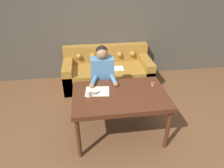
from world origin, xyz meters
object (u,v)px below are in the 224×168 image
(scissors, at_px, (99,92))
(thread_spool, at_px, (153,84))
(mug, at_px, (89,93))
(dining_table, at_px, (120,98))
(person, at_px, (103,82))
(couch, at_px, (107,71))

(scissors, bearing_deg, thread_spool, 6.15)
(mug, height_order, thread_spool, mug)
(mug, bearing_deg, scissors, 28.22)
(dining_table, distance_m, thread_spool, 0.59)
(dining_table, bearing_deg, scissors, 163.49)
(person, relative_size, scissors, 6.35)
(couch, bearing_deg, scissors, -100.96)
(person, xyz_separation_m, scissors, (-0.10, -0.52, 0.12))
(couch, distance_m, person, 1.13)
(thread_spool, bearing_deg, person, 150.54)
(couch, height_order, scissors, couch)
(scissors, height_order, mug, mug)
(dining_table, distance_m, mug, 0.47)
(couch, relative_size, mug, 17.16)
(person, bearing_deg, couch, 79.13)
(person, bearing_deg, thread_spool, -29.46)
(couch, distance_m, mug, 1.79)
(scissors, xyz_separation_m, thread_spool, (0.85, 0.09, 0.02))
(dining_table, bearing_deg, person, 108.38)
(dining_table, relative_size, mug, 12.27)
(person, height_order, scissors, person)
(mug, relative_size, thread_spool, 2.51)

